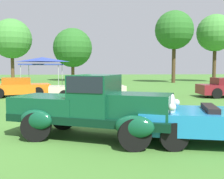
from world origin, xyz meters
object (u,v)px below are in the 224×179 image
object	(u,v)px
show_car_cream	(86,89)
canopy_tent_left_field	(43,61)
feature_pickup_truck	(92,106)
show_car_orange	(18,87)

from	to	relation	value
show_car_cream	canopy_tent_left_field	bearing A→B (deg)	116.40
feature_pickup_truck	show_car_cream	world-z (taller)	feature_pickup_truck
show_car_orange	canopy_tent_left_field	xyz separation A→B (m)	(0.62, 5.73, 1.83)
show_car_orange	canopy_tent_left_field	bearing A→B (deg)	83.87
show_car_cream	canopy_tent_left_field	xyz separation A→B (m)	(-3.75, 7.56, 1.82)
feature_pickup_truck	canopy_tent_left_field	world-z (taller)	canopy_tent_left_field
show_car_cream	canopy_tent_left_field	world-z (taller)	canopy_tent_left_field
show_car_orange	canopy_tent_left_field	size ratio (longest dim) A/B	1.27
feature_pickup_truck	show_car_cream	distance (m)	8.94
feature_pickup_truck	canopy_tent_left_field	size ratio (longest dim) A/B	1.39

